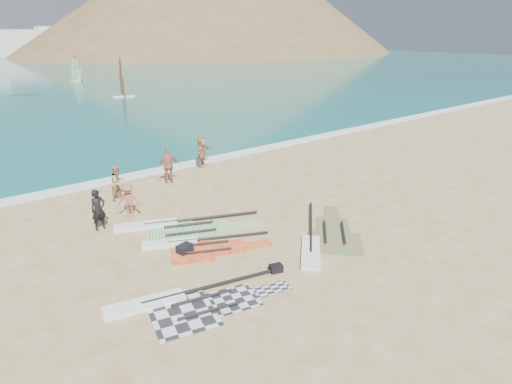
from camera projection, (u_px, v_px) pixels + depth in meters
ground at (293, 258)px, 15.39m from camera, size 300.00×300.00×0.00m
surf_line at (145, 174)px, 24.39m from camera, size 300.00×1.20×0.04m
headland_main at (221, 52)px, 160.03m from camera, size 143.00×143.00×45.00m
headland_minor at (274, 49)px, 187.75m from camera, size 70.00×70.00×28.00m
rig_grey at (186, 303)px, 12.74m from camera, size 5.63×2.83×0.20m
rig_green at (177, 227)px, 17.67m from camera, size 5.77×3.80×0.20m
rig_orange at (323, 239)px, 16.70m from camera, size 5.22×4.70×0.20m
rig_red at (196, 246)px, 16.14m from camera, size 4.58×3.23×0.19m
gear_bag_near at (185, 249)px, 15.65m from camera, size 0.62×0.51×0.34m
gear_bag_far at (276, 268)px, 14.46m from camera, size 0.50×0.41×0.26m
person_wetsuit at (98, 210)px, 17.32m from camera, size 0.69×0.51×1.72m
beachgoer_left at (118, 182)px, 20.47m from camera, size 1.03×0.95×1.71m
beachgoer_mid at (128, 201)px, 18.47m from camera, size 1.15×1.08×1.56m
beachgoer_back at (169, 166)px, 22.63m from camera, size 1.22×0.76×1.94m
beachgoer_right at (202, 151)px, 25.43m from camera, size 1.73×1.45×1.87m
windsurfer_centre at (122, 86)px, 51.89m from camera, size 2.72×3.14×4.78m
windsurfer_right at (76, 74)px, 68.29m from camera, size 2.24×2.50×3.94m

